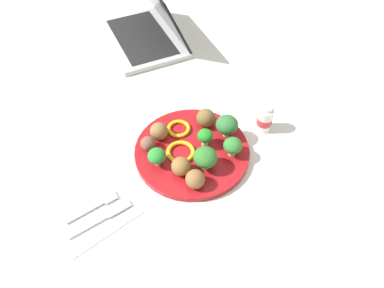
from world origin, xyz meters
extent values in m
plane|color=silver|center=(0.00, 0.00, 0.00)|extent=(4.00, 4.00, 0.00)
cylinder|color=maroon|center=(0.00, 0.00, 0.01)|extent=(0.28, 0.28, 0.02)
cylinder|color=#9BCA79|center=(-0.09, 0.02, 0.02)|extent=(0.01, 0.01, 0.02)
ellipsoid|color=#26802B|center=(-0.09, 0.02, 0.05)|extent=(0.04, 0.04, 0.03)
cylinder|color=#A4BF7F|center=(-0.01, -0.06, 0.02)|extent=(0.02, 0.02, 0.02)
ellipsoid|color=#2E6C27|center=(-0.01, -0.06, 0.05)|extent=(0.06, 0.06, 0.04)
cylinder|color=#AAC683|center=(0.03, -0.01, 0.03)|extent=(0.02, 0.02, 0.02)
ellipsoid|color=#207E22|center=(0.03, -0.01, 0.05)|extent=(0.04, 0.04, 0.03)
cylinder|color=#AABA7A|center=(0.10, -0.02, 0.02)|extent=(0.02, 0.02, 0.02)
ellipsoid|color=#2D6531|center=(0.10, -0.02, 0.05)|extent=(0.06, 0.06, 0.04)
cylinder|color=#ABC870|center=(0.06, -0.07, 0.02)|extent=(0.02, 0.02, 0.01)
ellipsoid|color=#31722E|center=(0.06, -0.07, 0.05)|extent=(0.04, 0.04, 0.04)
sphere|color=brown|center=(-0.06, -0.04, 0.04)|extent=(0.04, 0.04, 0.04)
sphere|color=brown|center=(-0.08, 0.07, 0.03)|extent=(0.04, 0.04, 0.04)
sphere|color=brown|center=(0.08, 0.04, 0.04)|extent=(0.05, 0.05, 0.05)
sphere|color=brown|center=(-0.06, -0.08, 0.04)|extent=(0.04, 0.04, 0.04)
sphere|color=brown|center=(-0.04, 0.08, 0.04)|extent=(0.04, 0.04, 0.04)
torus|color=yellow|center=(0.02, 0.07, 0.02)|extent=(0.07, 0.07, 0.01)
torus|color=yellow|center=(-0.03, 0.01, 0.02)|extent=(0.10, 0.10, 0.01)
cube|color=white|center=(-0.27, 0.01, 0.00)|extent=(0.17, 0.13, 0.01)
cube|color=silver|center=(-0.28, 0.03, 0.01)|extent=(0.09, 0.02, 0.01)
cube|color=silver|center=(-0.22, 0.02, 0.01)|extent=(0.03, 0.03, 0.01)
cube|color=white|center=(-0.30, -0.01, 0.01)|extent=(0.09, 0.02, 0.01)
cube|color=silver|center=(-0.22, -0.02, 0.01)|extent=(0.06, 0.02, 0.01)
cylinder|color=white|center=(0.20, -0.06, 0.03)|extent=(0.04, 0.04, 0.07)
cylinder|color=red|center=(0.20, -0.06, 0.03)|extent=(0.04, 0.04, 0.02)
cylinder|color=silver|center=(0.20, -0.06, 0.07)|extent=(0.03, 0.03, 0.01)
cube|color=#B7B7B7|center=(0.19, 0.48, 0.01)|extent=(0.30, 0.37, 0.02)
cube|color=black|center=(0.19, 0.48, 0.02)|extent=(0.23, 0.31, 0.00)
cube|color=black|center=(0.26, 0.46, 0.11)|extent=(0.17, 0.33, 0.19)
camera|label=1|loc=(-0.37, -0.42, 0.69)|focal=33.80mm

